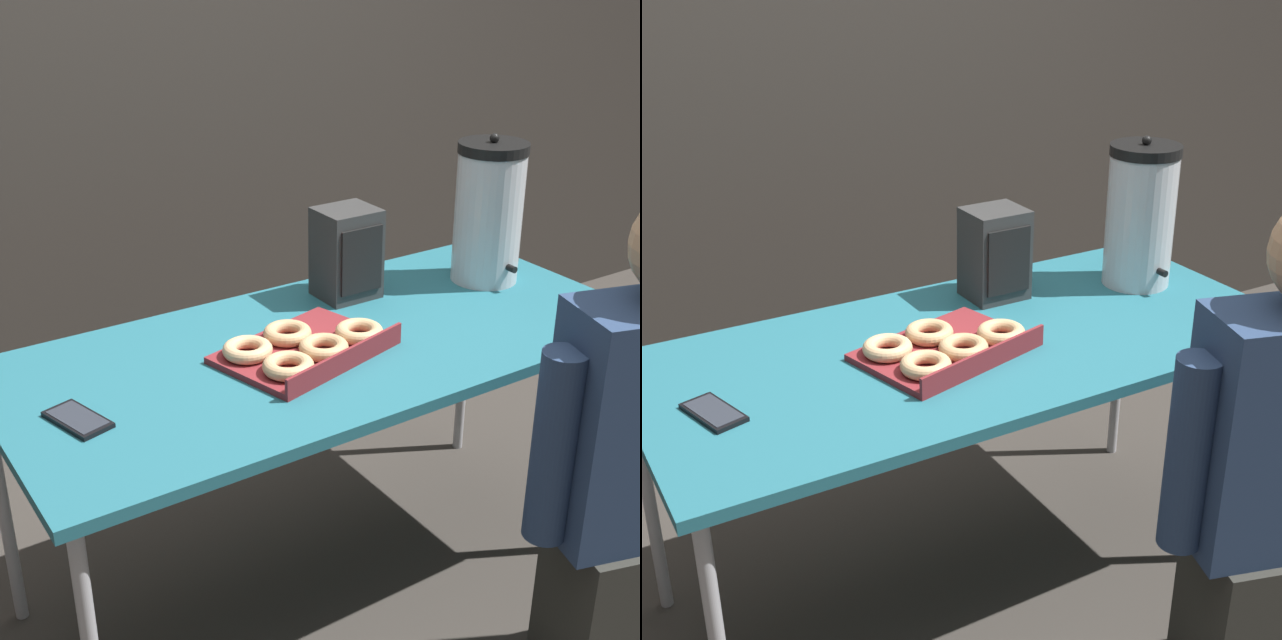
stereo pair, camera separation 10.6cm
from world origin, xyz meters
TOP-DOWN VIEW (x-y plane):
  - ground_plane at (0.00, 0.00)m, footprint 12.00×12.00m
  - folding_table at (0.00, 0.00)m, footprint 1.57×0.72m
  - donut_box at (-0.09, -0.04)m, footprint 0.44×0.35m
  - coffee_urn at (0.58, 0.10)m, footprint 0.19×0.21m
  - cell_phone at (-0.63, -0.04)m, footprint 0.11×0.16m
  - space_heater at (0.19, 0.21)m, footprint 0.15×0.14m

SIDE VIEW (x-z plane):
  - ground_plane at x=0.00m, z-range 0.00..0.00m
  - folding_table at x=0.00m, z-range 0.32..1.04m
  - cell_phone at x=-0.63m, z-range 0.72..0.74m
  - donut_box at x=-0.09m, z-range 0.72..0.77m
  - space_heater at x=0.19m, z-range 0.72..0.97m
  - coffee_urn at x=0.58m, z-range 0.71..1.12m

